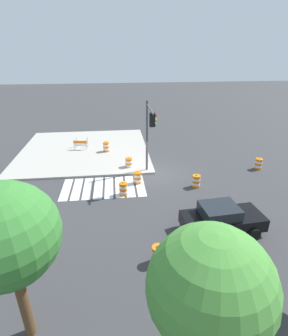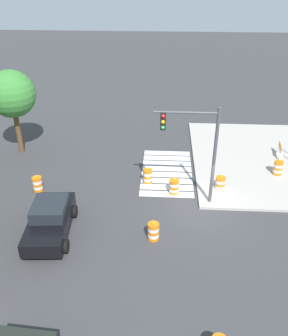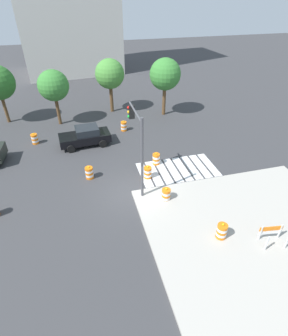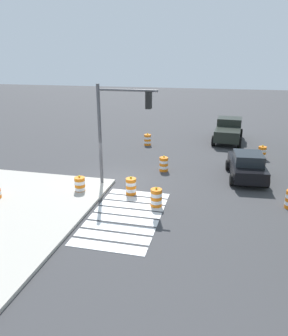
{
  "view_description": "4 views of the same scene",
  "coord_description": "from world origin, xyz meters",
  "px_view_note": "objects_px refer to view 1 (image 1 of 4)",
  "views": [
    {
      "loc": [
        3.03,
        18.63,
        9.1
      ],
      "look_at": [
        1.05,
        1.32,
        1.17
      ],
      "focal_mm": 28.31,
      "sensor_mm": 36.0,
      "label": 1
    },
    {
      "loc": [
        -16.21,
        2.05,
        11.68
      ],
      "look_at": [
        2.38,
        3.18,
        1.15
      ],
      "focal_mm": 38.61,
      "sensor_mm": 36.0,
      "label": 2
    },
    {
      "loc": [
        -2.73,
        -13.72,
        11.61
      ],
      "look_at": [
        1.29,
        1.58,
        0.76
      ],
      "focal_mm": 28.57,
      "sensor_mm": 36.0,
      "label": 3
    },
    {
      "loc": [
        16.8,
        5.71,
        6.99
      ],
      "look_at": [
        2.04,
        2.22,
        1.73
      ],
      "focal_mm": 34.51,
      "sensor_mm": 36.0,
      "label": 4
    }
  ],
  "objects_px": {
    "traffic_barrel_opposite_curb": "(129,163)",
    "traffic_barrel_on_sidewalk": "(106,147)",
    "traffic_light_pole": "(149,128)",
    "street_tree_streetside_mid": "(210,288)",
    "traffic_barrel_median_far": "(196,181)",
    "traffic_barrel_median_near": "(123,189)",
    "traffic_barrel_near_corner": "(158,255)",
    "street_tree_corner_lot": "(6,236)",
    "traffic_barrel_lane_center": "(258,164)",
    "construction_barricade": "(81,143)",
    "traffic_barrel_crosswalk_end": "(138,178)",
    "sports_car": "(222,219)"
  },
  "relations": [
    {
      "from": "traffic_barrel_lane_center",
      "to": "traffic_light_pole",
      "type": "distance_m",
      "value": 9.76
    },
    {
      "from": "traffic_barrel_near_corner",
      "to": "street_tree_streetside_mid",
      "type": "xyz_separation_m",
      "value": [
        -0.32,
        5.04,
        3.57
      ]
    },
    {
      "from": "traffic_barrel_median_far",
      "to": "sports_car",
      "type": "bearing_deg",
      "value": 88.17
    },
    {
      "from": "traffic_barrel_opposite_curb",
      "to": "traffic_barrel_median_near",
      "type": "bearing_deg",
      "value": 81.58
    },
    {
      "from": "traffic_barrel_median_near",
      "to": "street_tree_streetside_mid",
      "type": "bearing_deg",
      "value": 98.08
    },
    {
      "from": "construction_barricade",
      "to": "street_tree_streetside_mid",
      "type": "relative_size",
      "value": 0.24
    },
    {
      "from": "traffic_barrel_median_near",
      "to": "street_tree_corner_lot",
      "type": "relative_size",
      "value": 0.18
    },
    {
      "from": "traffic_barrel_lane_center",
      "to": "sports_car",
      "type": "bearing_deg",
      "value": 50.69
    },
    {
      "from": "traffic_barrel_median_far",
      "to": "traffic_barrel_median_near",
      "type": "bearing_deg",
      "value": 5.98
    },
    {
      "from": "traffic_barrel_median_near",
      "to": "traffic_light_pole",
      "type": "relative_size",
      "value": 0.19
    },
    {
      "from": "traffic_light_pole",
      "to": "street_tree_streetside_mid",
      "type": "height_order",
      "value": "traffic_light_pole"
    },
    {
      "from": "traffic_barrel_near_corner",
      "to": "traffic_barrel_lane_center",
      "type": "bearing_deg",
      "value": -136.5
    },
    {
      "from": "construction_barricade",
      "to": "traffic_barrel_near_corner",
      "type": "bearing_deg",
      "value": 107.99
    },
    {
      "from": "traffic_barrel_lane_center",
      "to": "street_tree_corner_lot",
      "type": "height_order",
      "value": "street_tree_corner_lot"
    },
    {
      "from": "construction_barricade",
      "to": "traffic_light_pole",
      "type": "bearing_deg",
      "value": 131.15
    },
    {
      "from": "traffic_barrel_median_far",
      "to": "traffic_light_pole",
      "type": "bearing_deg",
      "value": -30.92
    },
    {
      "from": "traffic_barrel_on_sidewalk",
      "to": "traffic_barrel_median_near",
      "type": "bearing_deg",
      "value": 98.83
    },
    {
      "from": "traffic_barrel_crosswalk_end",
      "to": "traffic_barrel_median_far",
      "type": "distance_m",
      "value": 4.21
    },
    {
      "from": "traffic_barrel_crosswalk_end",
      "to": "traffic_light_pole",
      "type": "xyz_separation_m",
      "value": [
        -0.93,
        -0.84,
        3.46
      ]
    },
    {
      "from": "traffic_barrel_median_near",
      "to": "traffic_light_pole",
      "type": "distance_m",
      "value": 4.7
    },
    {
      "from": "sports_car",
      "to": "traffic_barrel_near_corner",
      "type": "distance_m",
      "value": 4.19
    },
    {
      "from": "traffic_barrel_crosswalk_end",
      "to": "construction_barricade",
      "type": "height_order",
      "value": "construction_barricade"
    },
    {
      "from": "traffic_barrel_median_far",
      "to": "street_tree_streetside_mid",
      "type": "xyz_separation_m",
      "value": [
        3.57,
        11.98,
        3.57
      ]
    },
    {
      "from": "traffic_barrel_opposite_curb",
      "to": "traffic_barrel_on_sidewalk",
      "type": "distance_m",
      "value": 4.25
    },
    {
      "from": "traffic_barrel_near_corner",
      "to": "street_tree_streetside_mid",
      "type": "relative_size",
      "value": 0.18
    },
    {
      "from": "traffic_barrel_near_corner",
      "to": "traffic_light_pole",
      "type": "bearing_deg",
      "value": -94.8
    },
    {
      "from": "traffic_barrel_median_far",
      "to": "traffic_barrel_opposite_curb",
      "type": "xyz_separation_m",
      "value": [
        4.56,
        -3.75,
        0.0
      ]
    },
    {
      "from": "traffic_barrel_near_corner",
      "to": "traffic_light_pole",
      "type": "height_order",
      "value": "traffic_light_pole"
    },
    {
      "from": "traffic_barrel_median_near",
      "to": "traffic_barrel_median_far",
      "type": "distance_m",
      "value": 5.23
    },
    {
      "from": "traffic_barrel_near_corner",
      "to": "traffic_barrel_opposite_curb",
      "type": "xyz_separation_m",
      "value": [
        0.67,
        -10.7,
        0.0
      ]
    },
    {
      "from": "traffic_barrel_crosswalk_end",
      "to": "traffic_barrel_median_far",
      "type": "height_order",
      "value": "same"
    },
    {
      "from": "traffic_barrel_median_near",
      "to": "construction_barricade",
      "type": "bearing_deg",
      "value": -67.67
    },
    {
      "from": "traffic_barrel_lane_center",
      "to": "traffic_light_pole",
      "type": "xyz_separation_m",
      "value": [
        9.12,
        0.52,
        3.46
      ]
    },
    {
      "from": "traffic_barrel_near_corner",
      "to": "traffic_barrel_median_near",
      "type": "height_order",
      "value": "same"
    },
    {
      "from": "construction_barricade",
      "to": "street_tree_streetside_mid",
      "type": "height_order",
      "value": "street_tree_streetside_mid"
    },
    {
      "from": "traffic_barrel_on_sidewalk",
      "to": "street_tree_corner_lot",
      "type": "distance_m",
      "value": 17.81
    },
    {
      "from": "traffic_light_pole",
      "to": "traffic_barrel_near_corner",
      "type": "bearing_deg",
      "value": 85.2
    },
    {
      "from": "street_tree_streetside_mid",
      "to": "street_tree_corner_lot",
      "type": "xyz_separation_m",
      "value": [
        5.25,
        -2.26,
        0.19
      ]
    },
    {
      "from": "traffic_barrel_crosswalk_end",
      "to": "traffic_barrel_opposite_curb",
      "type": "xyz_separation_m",
      "value": [
        0.48,
        -2.71,
        0.0
      ]
    },
    {
      "from": "construction_barricade",
      "to": "traffic_light_pole",
      "type": "height_order",
      "value": "traffic_light_pole"
    },
    {
      "from": "traffic_barrel_crosswalk_end",
      "to": "street_tree_streetside_mid",
      "type": "relative_size",
      "value": 0.18
    },
    {
      "from": "traffic_barrel_median_near",
      "to": "traffic_barrel_opposite_curb",
      "type": "height_order",
      "value": "same"
    },
    {
      "from": "traffic_barrel_median_near",
      "to": "traffic_barrel_on_sidewalk",
      "type": "xyz_separation_m",
      "value": [
        1.26,
        -8.1,
        0.15
      ]
    },
    {
      "from": "construction_barricade",
      "to": "street_tree_streetside_mid",
      "type": "bearing_deg",
      "value": 104.59
    },
    {
      "from": "traffic_barrel_near_corner",
      "to": "traffic_barrel_opposite_curb",
      "type": "relative_size",
      "value": 1.0
    },
    {
      "from": "traffic_barrel_lane_center",
      "to": "traffic_barrel_on_sidewalk",
      "type": "distance_m",
      "value": 13.44
    },
    {
      "from": "traffic_barrel_lane_center",
      "to": "traffic_light_pole",
      "type": "height_order",
      "value": "traffic_light_pole"
    },
    {
      "from": "traffic_barrel_lane_center",
      "to": "street_tree_corner_lot",
      "type": "xyz_separation_m",
      "value": [
        14.79,
        12.14,
        3.76
      ]
    },
    {
      "from": "street_tree_corner_lot",
      "to": "traffic_barrel_on_sidewalk",
      "type": "bearing_deg",
      "value": -97.81
    },
    {
      "from": "street_tree_corner_lot",
      "to": "traffic_barrel_lane_center",
      "type": "bearing_deg",
      "value": -140.62
    }
  ]
}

